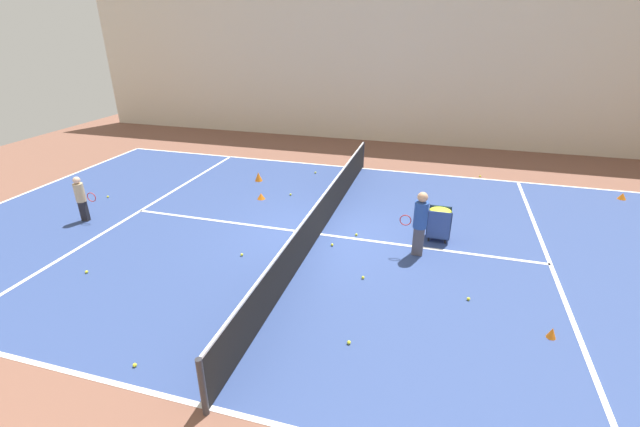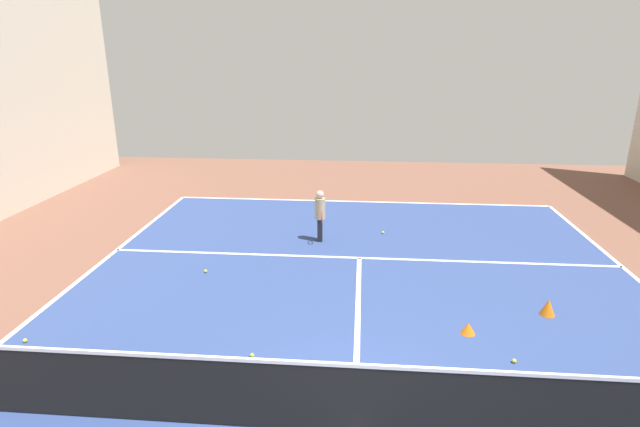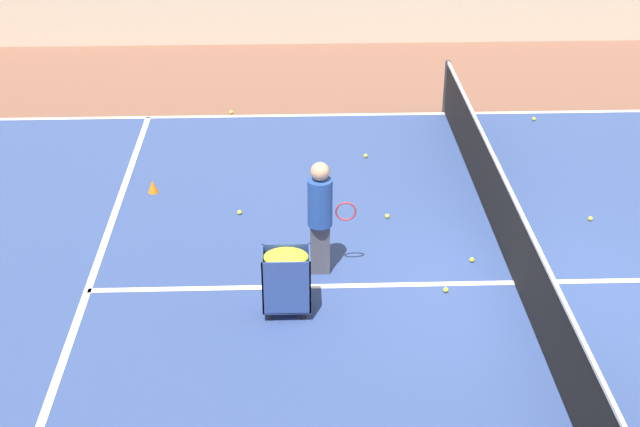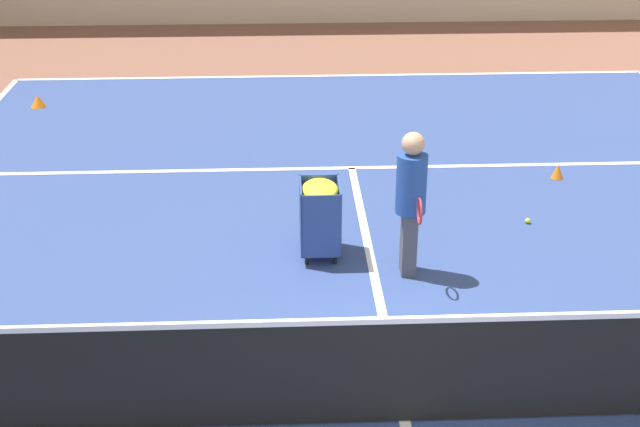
% 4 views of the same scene
% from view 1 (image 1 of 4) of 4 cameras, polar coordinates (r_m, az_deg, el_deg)
% --- Properties ---
extents(ground_plane, '(33.62, 33.62, 0.00)m').
position_cam_1_polar(ground_plane, '(11.64, 0.00, -2.79)').
color(ground_plane, brown).
extents(court_playing_area, '(11.93, 20.81, 0.00)m').
position_cam_1_polar(court_playing_area, '(11.64, 0.00, -2.79)').
color(court_playing_area, navy).
rests_on(court_playing_area, ground).
extents(line_baseline_near, '(11.93, 0.10, 0.00)m').
position_cam_1_polar(line_baseline_near, '(17.42, -35.04, 2.04)').
color(line_baseline_near, white).
rests_on(line_baseline_near, ground).
extents(line_sideline_left, '(0.10, 20.81, 0.00)m').
position_cam_1_polar(line_sideline_left, '(17.03, 5.60, 6.02)').
color(line_sideline_left, white).
rests_on(line_sideline_left, ground).
extents(line_sideline_right, '(0.10, 20.81, 0.00)m').
position_cam_1_polar(line_sideline_right, '(7.22, -14.48, -23.78)').
color(line_sideline_right, white).
rests_on(line_sideline_right, ground).
extents(line_service_near, '(11.93, 0.10, 0.00)m').
position_cam_1_polar(line_service_near, '(14.18, -22.81, 0.35)').
color(line_service_near, white).
rests_on(line_service_near, ground).
extents(line_service_far, '(11.93, 0.10, 0.00)m').
position_cam_1_polar(line_service_far, '(11.63, 28.38, -5.98)').
color(line_service_far, white).
rests_on(line_service_far, ground).
extents(line_centre_service, '(0.10, 11.45, 0.00)m').
position_cam_1_polar(line_centre_service, '(11.64, 0.00, -2.77)').
color(line_centre_service, white).
rests_on(line_centre_service, ground).
extents(hall_enclosure_left, '(0.15, 29.92, 7.00)m').
position_cam_1_polar(hall_enclosure_left, '(20.69, 8.51, 19.00)').
color(hall_enclosure_left, beige).
rests_on(hall_enclosure_left, ground).
extents(tennis_net, '(12.23, 0.10, 1.04)m').
position_cam_1_polar(tennis_net, '(11.41, 0.00, -0.39)').
color(tennis_net, '#2D2D33').
rests_on(tennis_net, ground).
extents(player_near_baseline, '(0.29, 0.60, 1.34)m').
position_cam_1_polar(player_near_baseline, '(13.91, -29.29, 2.06)').
color(player_near_baseline, black).
rests_on(player_near_baseline, ground).
extents(coach_at_net, '(0.34, 0.66, 1.66)m').
position_cam_1_polar(coach_at_net, '(10.53, 13.21, -0.80)').
color(coach_at_net, '#4C4C56').
rests_on(coach_at_net, ground).
extents(ball_cart, '(0.45, 0.61, 0.91)m').
position_cam_1_polar(ball_cart, '(11.53, 15.66, -0.56)').
color(ball_cart, '#2D478C').
rests_on(ball_cart, ground).
extents(training_cone_0, '(0.17, 0.17, 0.21)m').
position_cam_1_polar(training_cone_0, '(9.12, 28.53, -13.80)').
color(training_cone_0, orange).
rests_on(training_cone_0, ground).
extents(training_cone_1, '(0.27, 0.27, 0.32)m').
position_cam_1_polar(training_cone_1, '(15.69, -8.20, 4.89)').
color(training_cone_1, orange).
rests_on(training_cone_1, ground).
extents(training_cone_2, '(0.25, 0.25, 0.21)m').
position_cam_1_polar(training_cone_2, '(17.03, 35.32, 1.91)').
color(training_cone_2, orange).
rests_on(training_cone_2, ground).
extents(training_cone_3, '(0.26, 0.26, 0.20)m').
position_cam_1_polar(training_cone_3, '(14.05, -7.87, 2.32)').
color(training_cone_3, orange).
rests_on(training_cone_3, ground).
extents(tennis_ball_0, '(0.07, 0.07, 0.07)m').
position_cam_1_polar(tennis_ball_0, '(11.59, 4.87, -2.81)').
color(tennis_ball_0, yellow).
rests_on(tennis_ball_0, ground).
extents(tennis_ball_2, '(0.07, 0.07, 0.07)m').
position_cam_1_polar(tennis_ball_2, '(8.20, -23.47, -18.04)').
color(tennis_ball_2, yellow).
rests_on(tennis_ball_2, ground).
extents(tennis_ball_3, '(0.07, 0.07, 0.07)m').
position_cam_1_polar(tennis_ball_3, '(8.01, 3.87, -16.77)').
color(tennis_ball_3, yellow).
rests_on(tennis_ball_3, ground).
extents(tennis_ball_4, '(0.07, 0.07, 0.07)m').
position_cam_1_polar(tennis_ball_4, '(9.76, 5.76, -8.48)').
color(tennis_ball_4, yellow).
rests_on(tennis_ball_4, ground).
extents(tennis_ball_5, '(0.07, 0.07, 0.07)m').
position_cam_1_polar(tennis_ball_5, '(9.55, 19.19, -10.69)').
color(tennis_ball_5, yellow).
rests_on(tennis_ball_5, ground).
extents(tennis_ball_6, '(0.07, 0.07, 0.07)m').
position_cam_1_polar(tennis_ball_6, '(15.68, -26.44, 2.03)').
color(tennis_ball_6, yellow).
rests_on(tennis_ball_6, ground).
extents(tennis_ball_7, '(0.07, 0.07, 0.07)m').
position_cam_1_polar(tennis_ball_7, '(11.04, 1.63, -4.19)').
color(tennis_ball_7, yellow).
rests_on(tennis_ball_7, ground).
extents(tennis_ball_8, '(0.07, 0.07, 0.07)m').
position_cam_1_polar(tennis_ball_8, '(10.76, -10.39, -5.42)').
color(tennis_ball_8, yellow).
rests_on(tennis_ball_8, ground).
extents(tennis_ball_9, '(0.07, 0.07, 0.07)m').
position_cam_1_polar(tennis_ball_9, '(14.26, -3.95, 2.55)').
color(tennis_ball_9, yellow).
rests_on(tennis_ball_9, ground).
extents(tennis_ball_10, '(0.07, 0.07, 0.07)m').
position_cam_1_polar(tennis_ball_10, '(17.05, 20.57, 4.70)').
color(tennis_ball_10, yellow).
rests_on(tennis_ball_10, ground).
extents(tennis_ball_11, '(0.07, 0.07, 0.07)m').
position_cam_1_polar(tennis_ball_11, '(16.35, -0.62, 5.48)').
color(tennis_ball_11, yellow).
rests_on(tennis_ball_11, ground).
extents(tennis_ball_12, '(0.07, 0.07, 0.07)m').
position_cam_1_polar(tennis_ball_12, '(11.27, -28.69, -6.84)').
color(tennis_ball_12, yellow).
rests_on(tennis_ball_12, ground).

